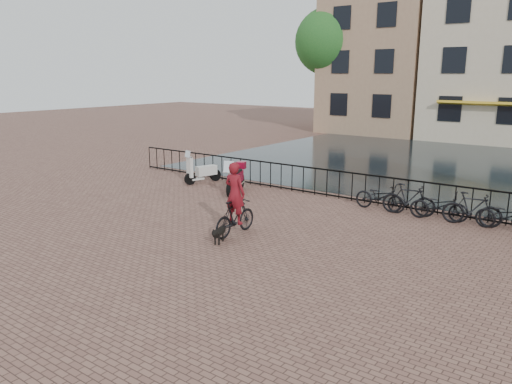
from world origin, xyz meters
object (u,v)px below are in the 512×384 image
Objects in this scene: scooter at (203,166)px; dog at (219,234)px; motorcycle at (236,175)px; cyclist at (235,203)px.

dog is at bearing -27.49° from scooter.
scooter reaches higher than dog.
scooter is at bearing 143.85° from motorcycle.
motorcycle is at bearing 103.30° from dog.
cyclist is at bearing -73.42° from motorcycle.
cyclist is at bearing 75.75° from dog.
cyclist is 3.23× the size of dog.
scooter is (-5.35, 4.51, -0.20)m from cyclist.
cyclist reaches higher than scooter.
dog is at bearing -77.67° from motorcycle.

